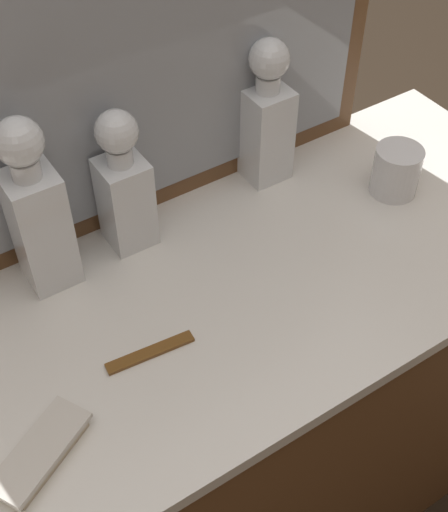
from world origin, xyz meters
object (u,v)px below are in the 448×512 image
at_px(tortoiseshell_comb, 150,352).
at_px(crystal_decanter_center, 125,192).
at_px(crystal_decanter_left, 266,124).
at_px(silver_brush_front, 41,453).
at_px(crystal_decanter_front, 39,221).
at_px(crystal_tumbler_far_right, 396,173).

bearing_deg(tortoiseshell_comb, crystal_decanter_center, 68.90).
distance_m(crystal_decanter_left, silver_brush_front, 0.69).
distance_m(crystal_decanter_center, crystal_decanter_front, 0.15).
distance_m(crystal_decanter_left, crystal_decanter_center, 0.30).
distance_m(crystal_decanter_front, tortoiseshell_comb, 0.27).
xyz_separation_m(crystal_decanter_front, tortoiseshell_comb, (0.06, -0.23, -0.12)).
distance_m(crystal_tumbler_far_right, tortoiseshell_comb, 0.57).
height_order(crystal_decanter_left, crystal_decanter_front, crystal_decanter_front).
relative_size(crystal_decanter_left, silver_brush_front, 1.73).
height_order(crystal_tumbler_far_right, tortoiseshell_comb, crystal_tumbler_far_right).
distance_m(crystal_decanter_left, crystal_tumbler_far_right, 0.26).
bearing_deg(crystal_tumbler_far_right, silver_brush_front, -168.61).
height_order(silver_brush_front, tortoiseshell_comb, silver_brush_front).
bearing_deg(silver_brush_front, crystal_decanter_left, 28.90).
xyz_separation_m(crystal_decanter_front, silver_brush_front, (-0.15, -0.30, -0.11)).
relative_size(crystal_decanter_center, silver_brush_front, 1.60).
xyz_separation_m(silver_brush_front, tortoiseshell_comb, (0.20, 0.07, -0.01)).
distance_m(crystal_decanter_center, silver_brush_front, 0.44).
bearing_deg(crystal_decanter_left, silver_brush_front, -151.10).
relative_size(crystal_decanter_left, crystal_tumbler_far_right, 3.03).
bearing_deg(crystal_decanter_center, crystal_tumbler_far_right, -18.00).
relative_size(crystal_decanter_front, tortoiseshell_comb, 2.21).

